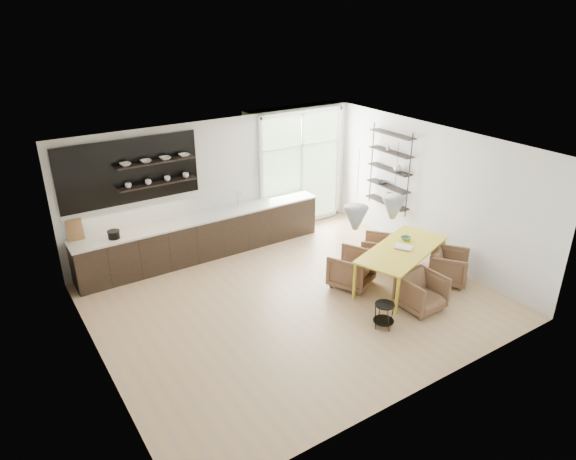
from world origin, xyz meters
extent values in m
cube|color=tan|center=(0.00, 0.00, -0.01)|extent=(7.00, 6.00, 0.01)
cube|color=silver|center=(0.00, 3.00, 1.45)|extent=(7.00, 0.02, 2.90)
cube|color=silver|center=(-3.50, 0.00, 1.45)|extent=(0.02, 6.00, 2.90)
cube|color=silver|center=(3.50, 0.00, 1.45)|extent=(0.02, 6.00, 2.90)
cube|color=white|center=(0.00, 0.00, 2.90)|extent=(7.00, 6.00, 0.01)
cube|color=#B2D1A5|center=(2.15, 2.97, 1.45)|extent=(2.20, 0.02, 2.70)
cube|color=silver|center=(2.15, 2.94, 1.45)|extent=(2.30, 0.08, 2.80)
cone|color=#AAB0B6|center=(0.95, -0.50, 1.65)|extent=(0.44, 0.44, 0.42)
cone|color=#AAB0B6|center=(1.85, -0.50, 1.65)|extent=(0.44, 0.44, 0.42)
cylinder|color=black|center=(0.95, -0.50, 2.46)|extent=(0.01, 0.01, 0.89)
cylinder|color=black|center=(1.85, -0.50, 2.46)|extent=(0.01, 0.01, 0.89)
cube|color=black|center=(-0.60, 2.67, 0.45)|extent=(5.50, 0.65, 0.90)
cube|color=silver|center=(-0.60, 2.67, 0.92)|extent=(5.54, 0.69, 0.04)
cube|color=silver|center=(-0.60, 2.98, 1.20)|extent=(5.50, 0.02, 0.55)
cube|color=black|center=(-1.95, 2.96, 2.10)|extent=(2.80, 0.06, 1.30)
cube|color=black|center=(-1.45, 2.82, 2.25)|extent=(1.60, 0.28, 0.03)
cube|color=black|center=(-1.45, 2.82, 1.80)|extent=(1.60, 0.28, 0.03)
cube|color=#98693B|center=(-3.15, 2.90, 1.15)|extent=(0.30, 0.10, 0.42)
cylinder|color=silver|center=(0.30, 2.77, 1.12)|extent=(0.02, 0.02, 0.40)
imported|color=white|center=(-2.05, 2.82, 2.29)|extent=(0.22, 0.22, 0.05)
imported|color=white|center=(-1.65, 2.82, 2.29)|extent=(0.22, 0.22, 0.05)
imported|color=white|center=(-1.25, 2.82, 2.29)|extent=(0.22, 0.22, 0.05)
imported|color=white|center=(-0.85, 2.82, 2.29)|extent=(0.22, 0.22, 0.05)
imported|color=white|center=(-2.05, 2.82, 1.86)|extent=(0.12, 0.12, 0.10)
imported|color=white|center=(-1.65, 2.82, 1.86)|extent=(0.12, 0.12, 0.10)
imported|color=white|center=(-1.25, 2.82, 1.86)|extent=(0.12, 0.12, 0.10)
imported|color=white|center=(-0.85, 2.82, 1.86)|extent=(0.12, 0.12, 0.10)
cylinder|color=black|center=(-2.52, 2.57, 1.01)|extent=(0.23, 0.23, 0.14)
cube|color=black|center=(3.36, 0.60, 1.70)|extent=(0.02, 0.02, 1.90)
cube|color=black|center=(3.36, 1.80, 1.70)|extent=(0.02, 0.02, 1.90)
cube|color=black|center=(3.36, 1.20, 0.90)|extent=(0.26, 1.20, 0.02)
cube|color=black|center=(3.36, 1.20, 1.30)|extent=(0.26, 1.20, 0.02)
cube|color=black|center=(3.36, 1.20, 1.70)|extent=(0.26, 1.20, 0.02)
cube|color=black|center=(3.36, 1.20, 2.10)|extent=(0.26, 1.20, 0.03)
cube|color=black|center=(3.36, 1.20, 2.50)|extent=(0.26, 1.20, 0.03)
imported|color=white|center=(3.36, 0.95, 1.81)|extent=(0.18, 0.18, 0.19)
imported|color=#333338|center=(3.36, 1.40, 1.34)|extent=(0.22, 0.22, 0.05)
imported|color=white|center=(3.36, 1.30, 2.16)|extent=(0.10, 0.10, 0.09)
cube|color=#98693B|center=(3.36, 1.10, 1.03)|extent=(0.10, 0.18, 0.24)
cube|color=gold|center=(2.10, -0.60, 0.77)|extent=(2.36, 1.63, 0.03)
cube|color=gold|center=(1.27, -1.36, 0.38)|extent=(0.06, 0.06, 0.76)
cube|color=gold|center=(0.98, -0.53, 0.38)|extent=(0.06, 0.06, 0.76)
cube|color=gold|center=(3.22, -0.68, 0.38)|extent=(0.06, 0.06, 0.76)
cube|color=gold|center=(2.93, 0.15, 0.38)|extent=(0.06, 0.06, 0.76)
imported|color=brown|center=(1.27, -0.09, 0.36)|extent=(1.03, 1.04, 0.71)
imported|color=brown|center=(2.37, 0.36, 0.30)|extent=(0.92, 0.92, 0.60)
imported|color=brown|center=(1.79, -1.46, 0.34)|extent=(0.75, 0.77, 0.68)
imported|color=brown|center=(2.98, -1.05, 0.34)|extent=(1.02, 1.02, 0.67)
cylinder|color=black|center=(0.82, -1.53, 0.45)|extent=(0.34, 0.34, 0.02)
cylinder|color=black|center=(0.82, -1.53, 0.13)|extent=(0.36, 0.36, 0.02)
cylinder|color=black|center=(0.97, -1.57, 0.22)|extent=(0.01, 0.01, 0.45)
cylinder|color=black|center=(0.86, -1.37, 0.22)|extent=(0.01, 0.01, 0.45)
cylinder|color=black|center=(0.66, -1.48, 0.22)|extent=(0.01, 0.01, 0.45)
cylinder|color=black|center=(0.77, -1.68, 0.22)|extent=(0.01, 0.01, 0.45)
imported|color=white|center=(2.02, -0.66, 0.80)|extent=(0.38, 0.41, 0.03)
imported|color=#48754A|center=(2.43, -0.36, 0.82)|extent=(0.26, 0.26, 0.06)
camera|label=1|loc=(-4.62, -6.86, 5.15)|focal=32.00mm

